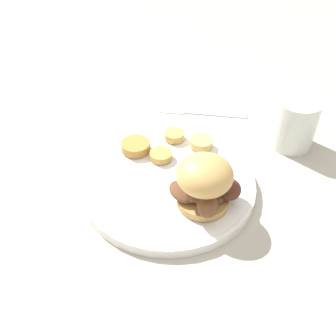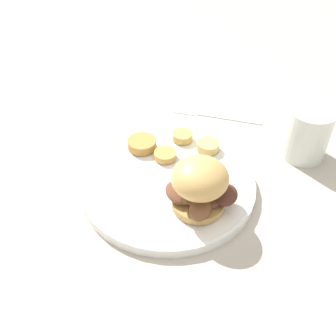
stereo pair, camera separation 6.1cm
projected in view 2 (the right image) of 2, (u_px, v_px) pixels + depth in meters
ground_plane at (168, 188)px, 0.64m from camera, size 4.00×4.00×0.00m
dinner_plate at (168, 183)px, 0.64m from camera, size 0.28×0.28×0.02m
sandwich at (199, 187)px, 0.56m from camera, size 0.09×0.12×0.08m
potato_round_0 at (182, 136)px, 0.71m from camera, size 0.04×0.04×0.01m
potato_round_1 at (142, 144)px, 0.69m from camera, size 0.05×0.05×0.02m
potato_round_2 at (165, 155)px, 0.67m from camera, size 0.04×0.04×0.01m
potato_round_3 at (208, 146)px, 0.69m from camera, size 0.04×0.04×0.01m
fork at (216, 115)px, 0.80m from camera, size 0.06×0.18×0.00m
drinking_glass at (307, 134)px, 0.68m from camera, size 0.08×0.08×0.09m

